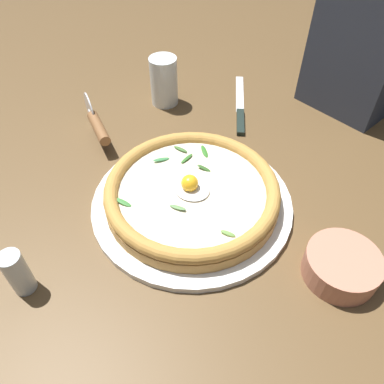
# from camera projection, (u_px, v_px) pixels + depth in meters

# --- Properties ---
(ground_plane) EXTENTS (2.40, 2.40, 0.03)m
(ground_plane) POSITION_uv_depth(u_px,v_px,m) (201.00, 226.00, 0.65)
(ground_plane) COLOR brown
(ground_plane) RESTS_ON ground
(pizza_plate) EXTENTS (0.35, 0.35, 0.01)m
(pizza_plate) POSITION_uv_depth(u_px,v_px,m) (192.00, 202.00, 0.66)
(pizza_plate) COLOR white
(pizza_plate) RESTS_ON ground
(pizza) EXTENTS (0.30, 0.30, 0.06)m
(pizza) POSITION_uv_depth(u_px,v_px,m) (192.00, 192.00, 0.64)
(pizza) COLOR #B27F3C
(pizza) RESTS_ON pizza_plate
(side_bowl) EXTENTS (0.11, 0.11, 0.04)m
(side_bowl) POSITION_uv_depth(u_px,v_px,m) (341.00, 266.00, 0.55)
(side_bowl) COLOR #B9755B
(side_bowl) RESTS_ON ground
(pizza_cutter) EXTENTS (0.15, 0.07, 0.08)m
(pizza_cutter) POSITION_uv_depth(u_px,v_px,m) (96.00, 123.00, 0.77)
(pizza_cutter) COLOR silver
(pizza_cutter) RESTS_ON ground
(table_knife) EXTENTS (0.16, 0.20, 0.01)m
(table_knife) POSITION_uv_depth(u_px,v_px,m) (240.00, 112.00, 0.85)
(table_knife) COLOR silver
(table_knife) RESTS_ON ground
(drinking_glass) EXTENTS (0.06, 0.06, 0.11)m
(drinking_glass) POSITION_uv_depth(u_px,v_px,m) (164.00, 84.00, 0.85)
(drinking_glass) COLOR silver
(drinking_glass) RESTS_ON ground
(pepper_shaker) EXTENTS (0.03, 0.03, 0.08)m
(pepper_shaker) POSITION_uv_depth(u_px,v_px,m) (18.00, 273.00, 0.52)
(pepper_shaker) COLOR silver
(pepper_shaker) RESTS_ON ground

